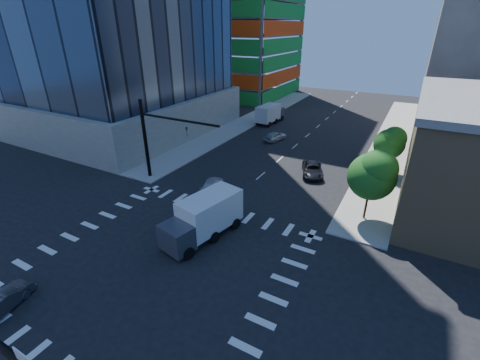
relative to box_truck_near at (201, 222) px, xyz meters
The scene contains 13 objects.
ground 4.75m from the box_truck_near, 101.95° to the right, with size 160.00×160.00×0.00m, color black.
road_markings 4.75m from the box_truck_near, 101.95° to the right, with size 20.00×20.00×0.01m, color silver.
sidewalk_ne 37.48m from the box_truck_near, 72.00° to the left, with size 5.00×60.00×0.15m, color gray.
sidewalk_nw 38.09m from the box_truck_near, 110.66° to the left, with size 5.00×60.00×0.15m, color gray.
signal_mast_nw 13.62m from the box_truck_near, 146.93° to the left, with size 10.20×0.40×9.00m.
tree_south 15.40m from the box_truck_near, 39.13° to the left, with size 4.16×4.16×6.82m.
tree_north 24.76m from the box_truck_near, 60.85° to the left, with size 3.54×3.52×5.78m.
car_nb_far 17.45m from the box_truck_near, 75.40° to the left, with size 2.31×5.01×1.39m, color black.
car_sb_near 8.82m from the box_truck_near, 117.31° to the left, with size 1.77×4.36×1.27m, color white.
car_sb_mid 27.01m from the box_truck_near, 99.79° to the left, with size 1.71×4.26×1.45m, color silver.
car_sb_cross 14.05m from the box_truck_near, 118.00° to the right, with size 1.38×3.97×1.31m, color #48494D.
box_truck_near is the anchor object (origin of this frame).
box_truck_far 37.00m from the box_truck_near, 104.76° to the left, with size 3.19×6.58×3.36m.
Camera 1 is at (14.56, -13.74, 16.26)m, focal length 24.00 mm.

